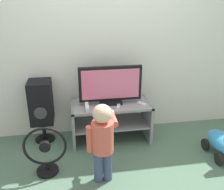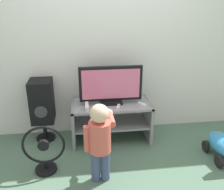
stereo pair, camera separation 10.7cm
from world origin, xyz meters
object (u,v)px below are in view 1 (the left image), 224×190
television (110,86)px  remote_primary (142,103)px  game_console (87,107)px  floor_fan (46,153)px  speaker_tower (41,103)px  ride_on_toy (224,143)px  remote_secondary (118,106)px  child (103,137)px

television → remote_primary: size_ratio=6.21×
game_console → floor_fan: 0.74m
speaker_tower → floor_fan: size_ratio=1.49×
ride_on_toy → floor_fan: bearing=179.0°
game_console → speaker_tower: speaker_tower is taller
remote_secondary → game_console: bearing=178.3°
child → speaker_tower: size_ratio=1.03×
television → ride_on_toy: (1.27, -0.64, -0.58)m
game_console → ride_on_toy: game_console is taller
remote_primary → child: size_ratio=0.15×
child → floor_fan: (-0.59, 0.21, -0.26)m
child → speaker_tower: child is taller
television → ride_on_toy: bearing=-26.8°
speaker_tower → television: bearing=-6.1°
child → speaker_tower: 1.13m
television → remote_primary: television is taller
game_console → child: size_ratio=0.23×
remote_secondary → child: child is taller
game_console → child: 0.69m
television → ride_on_toy: size_ratio=1.42×
remote_primary → speaker_tower: 1.29m
game_console → child: bearing=-81.3°
game_console → ride_on_toy: 1.70m
television → floor_fan: size_ratio=1.43×
remote_primary → child: child is taller
television → child: bearing=-104.5°
child → floor_fan: bearing=160.6°
game_console → remote_secondary: 0.39m
game_console → floor_fan: size_ratio=0.36×
speaker_tower → game_console: bearing=-22.3°
speaker_tower → floor_fan: 0.76m
television → remote_primary: bearing=-15.6°
remote_secondary → child: 0.72m
television → game_console: size_ratio=3.96×
television → remote_secondary: (0.08, -0.15, -0.23)m
television → floor_fan: television is taller
game_console → floor_fan: (-0.49, -0.47, -0.29)m
remote_secondary → speaker_tower: bearing=165.7°
remote_primary → child: bearing=-130.4°
child → television: bearing=75.5°
game_console → speaker_tower: size_ratio=0.24×
ride_on_toy → remote_primary: bearing=148.8°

